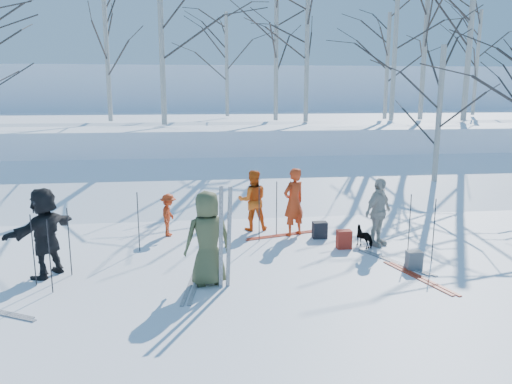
{
  "coord_description": "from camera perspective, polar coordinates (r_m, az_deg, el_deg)",
  "views": [
    {
      "loc": [
        -1.33,
        -9.24,
        3.55
      ],
      "look_at": [
        0.0,
        1.5,
        1.3
      ],
      "focal_mm": 35.0,
      "sensor_mm": 36.0,
      "label": 1
    }
  ],
  "objects": [
    {
      "name": "ground",
      "position": [
        9.99,
        1.07,
        -9.08
      ],
      "size": [
        120.0,
        120.0,
        0.0
      ],
      "primitive_type": "plane",
      "color": "white",
      "rests_on": "ground"
    },
    {
      "name": "snow_ramp",
      "position": [
        16.64,
        -2.33,
        -0.05
      ],
      "size": [
        70.0,
        9.49,
        4.12
      ],
      "primitive_type": "cube",
      "rotation": [
        0.3,
        0.0,
        0.0
      ],
      "color": "white",
      "rests_on": "ground"
    },
    {
      "name": "snow_plateau",
      "position": [
        26.39,
        -4.17,
        6.17
      ],
      "size": [
        70.0,
        18.0,
        2.2
      ],
      "primitive_type": "cube",
      "color": "white",
      "rests_on": "ground"
    },
    {
      "name": "far_hill",
      "position": [
        47.28,
        -5.54,
        9.81
      ],
      "size": [
        90.0,
        30.0,
        6.0
      ],
      "primitive_type": "cube",
      "color": "white",
      "rests_on": "ground"
    },
    {
      "name": "skier_olive_center",
      "position": [
        9.15,
        -5.54,
        -5.29
      ],
      "size": [
        0.97,
        0.75,
        1.75
      ],
      "primitive_type": "imported",
      "rotation": [
        0.0,
        0.0,
        3.39
      ],
      "color": "#42492C",
      "rests_on": "ground"
    },
    {
      "name": "skier_red_north",
      "position": [
        12.19,
        4.33,
        -1.15
      ],
      "size": [
        0.73,
        0.65,
        1.67
      ],
      "primitive_type": "imported",
      "rotation": [
        0.0,
        0.0,
        3.66
      ],
      "color": "red",
      "rests_on": "ground"
    },
    {
      "name": "skier_redor_behind",
      "position": [
        12.63,
        -0.37,
        -0.96
      ],
      "size": [
        0.76,
        0.6,
        1.55
      ],
      "primitive_type": "imported",
      "rotation": [
        0.0,
        0.0,
        3.15
      ],
      "color": "#DE5411",
      "rests_on": "ground"
    },
    {
      "name": "skier_red_seated",
      "position": [
        12.36,
        -9.96,
        -2.6
      ],
      "size": [
        0.5,
        0.73,
        1.05
      ],
      "primitive_type": "imported",
      "rotation": [
        0.0,
        0.0,
        1.4
      ],
      "color": "red",
      "rests_on": "ground"
    },
    {
      "name": "skier_cream_east",
      "position": [
        11.7,
        13.79,
        -2.25
      ],
      "size": [
        0.97,
        0.86,
        1.57
      ],
      "primitive_type": "imported",
      "rotation": [
        0.0,
        0.0,
        0.65
      ],
      "color": "beige",
      "rests_on": "ground"
    },
    {
      "name": "skier_grey_west",
      "position": [
        10.33,
        -22.97,
        -4.25
      ],
      "size": [
        1.28,
        1.64,
        1.74
      ],
      "primitive_type": "imported",
      "rotation": [
        0.0,
        0.0,
        4.16
      ],
      "color": "black",
      "rests_on": "ground"
    },
    {
      "name": "dog",
      "position": [
        11.69,
        12.34,
        -5.01
      ],
      "size": [
        0.49,
        0.61,
        0.47
      ],
      "primitive_type": "imported",
      "rotation": [
        0.0,
        0.0,
        3.63
      ],
      "color": "black",
      "rests_on": "ground"
    },
    {
      "name": "upright_ski_left",
      "position": [
        8.91,
        -4.02,
        -5.25
      ],
      "size": [
        0.1,
        0.17,
        1.9
      ],
      "primitive_type": "cube",
      "rotation": [
        0.07,
        0.0,
        0.24
      ],
      "color": "silver",
      "rests_on": "ground"
    },
    {
      "name": "upright_ski_right",
      "position": [
        8.9,
        -3.1,
        -5.25
      ],
      "size": [
        0.13,
        0.23,
        1.89
      ],
      "primitive_type": "cube",
      "rotation": [
        0.1,
        0.0,
        0.29
      ],
      "color": "silver",
      "rests_on": "ground"
    },
    {
      "name": "ski_pair_a",
      "position": [
        10.87,
        15.61,
        -7.72
      ],
      "size": [
        1.72,
        2.06,
        0.02
      ],
      "primitive_type": null,
      "rotation": [
        0.0,
        0.0,
        0.46
      ],
      "color": "silver",
      "rests_on": "ground"
    },
    {
      "name": "ski_pair_c",
      "position": [
        9.43,
        -7.19,
        -10.39
      ],
      "size": [
        0.73,
        1.96,
        0.02
      ],
      "primitive_type": null,
      "rotation": [
        0.0,
        0.0,
        -0.14
      ],
      "color": "silver",
      "rests_on": "ground"
    },
    {
      "name": "ski_pair_d",
      "position": [
        10.15,
        18.16,
        -9.27
      ],
      "size": [
        1.23,
        2.01,
        0.02
      ],
      "primitive_type": null,
      "rotation": [
        0.0,
        0.0,
        0.29
      ],
      "color": "#A92E18",
      "rests_on": "ground"
    },
    {
      "name": "ski_pair_e",
      "position": [
        12.34,
        2.97,
        -4.94
      ],
      "size": [
        1.24,
        2.01,
        0.02
      ],
      "primitive_type": null,
      "rotation": [
        0.0,
        0.0,
        1.86
      ],
      "color": "#A92E18",
      "rests_on": "ground"
    },
    {
      "name": "ski_pole_a",
      "position": [
        11.71,
        0.36,
        -2.49
      ],
      "size": [
        0.02,
        0.02,
        1.34
      ],
      "primitive_type": "cylinder",
      "color": "black",
      "rests_on": "ground"
    },
    {
      "name": "ski_pole_b",
      "position": [
        12.29,
        3.93,
        -1.83
      ],
      "size": [
        0.02,
        0.02,
        1.34
      ],
      "primitive_type": "cylinder",
      "color": "black",
      "rests_on": "ground"
    },
    {
      "name": "ski_pole_c",
      "position": [
        11.27,
        -13.3,
        -3.38
      ],
      "size": [
        0.02,
        0.02,
        1.34
      ],
      "primitive_type": "cylinder",
      "color": "black",
      "rests_on": "ground"
    },
    {
      "name": "ski_pole_d",
      "position": [
        10.23,
        -20.56,
        -5.37
      ],
      "size": [
        0.02,
        0.02,
        1.34
      ],
      "primitive_type": "cylinder",
      "color": "black",
      "rests_on": "ground"
    },
    {
      "name": "ski_pole_e",
      "position": [
        10.99,
        19.65,
        -4.15
      ],
      "size": [
        0.02,
        0.02,
        1.34
      ],
      "primitive_type": "cylinder",
      "color": "black",
      "rests_on": "ground"
    },
    {
      "name": "ski_pole_f",
      "position": [
        11.28,
        17.14,
        -3.57
      ],
      "size": [
        0.02,
        0.02,
        1.34
      ],
      "primitive_type": "cylinder",
      "color": "black",
      "rests_on": "ground"
    },
    {
      "name": "ski_pole_g",
      "position": [
        12.23,
        2.36,
        -1.88
      ],
      "size": [
        0.02,
        0.02,
        1.34
      ],
      "primitive_type": "cylinder",
      "color": "black",
      "rests_on": "ground"
    },
    {
      "name": "ski_pole_h",
      "position": [
        9.97,
        -24.11,
        -6.09
      ],
      "size": [
        0.02,
        0.02,
        1.34
      ],
      "primitive_type": "cylinder",
      "color": "black",
      "rests_on": "ground"
    },
    {
      "name": "ski_pole_i",
      "position": [
        9.5,
        -22.51,
        -6.83
      ],
      "size": [
        0.02,
        0.02,
        1.34
      ],
      "primitive_type": "cylinder",
      "color": "black",
      "rests_on": "ground"
    },
    {
      "name": "backpack_red",
      "position": [
        11.48,
        10.02,
        -5.35
      ],
      "size": [
        0.32,
        0.22,
        0.42
      ],
      "primitive_type": "cube",
      "color": "maroon",
      "rests_on": "ground"
    },
    {
      "name": "backpack_grey",
      "position": [
        10.52,
        17.6,
        -7.46
      ],
      "size": [
        0.3,
        0.2,
        0.38
      ],
      "primitive_type": "cube",
      "color": "#595D61",
      "rests_on": "ground"
    },
    {
      "name": "backpack_dark",
      "position": [
        12.17,
        7.3,
        -4.33
      ],
      "size": [
        0.34,
        0.24,
        0.4
      ],
      "primitive_type": "cube",
      "color": "black",
      "rests_on": "ground"
    },
    {
      "name": "birch_plateau_a",
      "position": [
        22.15,
        -16.66,
        14.66
      ],
      "size": [
        4.32,
        4.32,
        5.32
      ],
      "primitive_type": null,
      "color": "silver",
      "rests_on": "snow_plateau"
    },
    {
      "name": "birch_plateau_b",
      "position": [
        19.55,
        -10.79,
        17.66
      ],
      "size": [
        5.41,
        5.41,
        6.87
      ],
      "primitive_type": null,
      "color": "silver",
      "rests_on": "snow_plateau"
    },
    {
      "name": "birch_plateau_c",
      "position": [
        28.7,
        23.94,
        13.3
      ],
      "size": [
        4.27,
        4.27,
        5.24
      ],
      "primitive_type": null,
      "color": "silver",
      "rests_on": "snow_plateau"
    },
    {
      "name": "birch_plateau_d",
      "position": [
        23.57,
        14.77,
        13.69
      ],
      "size": [
        3.83,
        3.83,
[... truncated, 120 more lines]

